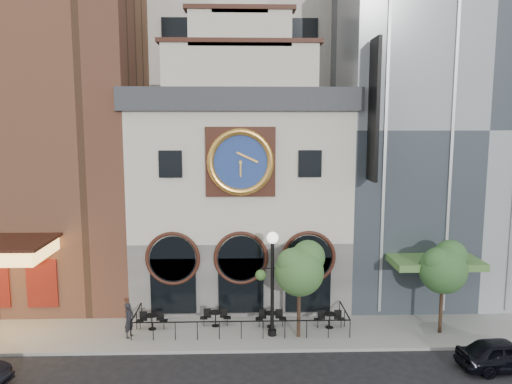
{
  "coord_description": "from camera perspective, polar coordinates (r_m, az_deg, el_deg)",
  "views": [
    {
      "loc": [
        0.02,
        -21.75,
        10.6
      ],
      "look_at": [
        0.86,
        6.0,
        6.68
      ],
      "focal_mm": 35.0,
      "sensor_mm": 36.0,
      "label": 1
    }
  ],
  "objects": [
    {
      "name": "ground",
      "position": [
        24.2,
        -1.69,
        -17.95
      ],
      "size": [
        120.0,
        120.0,
        0.0
      ],
      "primitive_type": "plane",
      "color": "black",
      "rests_on": "ground"
    },
    {
      "name": "sidewalk",
      "position": [
        26.44,
        -1.7,
        -15.43
      ],
      "size": [
        44.0,
        5.0,
        0.15
      ],
      "primitive_type": "cube",
      "color": "gray",
      "rests_on": "ground"
    },
    {
      "name": "clock_building",
      "position": [
        29.83,
        -1.76,
        0.5
      ],
      "size": [
        12.6,
        8.78,
        18.65
      ],
      "color": "#605E5B",
      "rests_on": "ground"
    },
    {
      "name": "theater_building",
      "position": [
        34.33,
        -24.47,
        10.67
      ],
      "size": [
        14.0,
        15.6,
        25.0
      ],
      "color": "brown",
      "rests_on": "ground"
    },
    {
      "name": "retail_building",
      "position": [
        34.29,
        20.64,
        6.76
      ],
      "size": [
        14.0,
        14.4,
        20.0
      ],
      "color": "gray",
      "rests_on": "ground"
    },
    {
      "name": "office_tower",
      "position": [
        42.79,
        -1.85,
        20.72
      ],
      "size": [
        20.0,
        16.0,
        40.0
      ],
      "primitive_type": "cube",
      "color": "beige",
      "rests_on": "ground"
    },
    {
      "name": "cafe_railing",
      "position": [
        26.23,
        -1.7,
        -14.38
      ],
      "size": [
        10.6,
        2.6,
        0.9
      ],
      "primitive_type": null,
      "color": "black",
      "rests_on": "sidewalk"
    },
    {
      "name": "bistro_0",
      "position": [
        26.61,
        -11.81,
        -14.18
      ],
      "size": [
        1.58,
        0.68,
        0.9
      ],
      "color": "black",
      "rests_on": "sidewalk"
    },
    {
      "name": "bistro_1",
      "position": [
        26.53,
        -4.65,
        -14.1
      ],
      "size": [
        1.58,
        0.68,
        0.9
      ],
      "color": "black",
      "rests_on": "sidewalk"
    },
    {
      "name": "bistro_2",
      "position": [
        26.36,
        1.71,
        -14.23
      ],
      "size": [
        1.58,
        0.68,
        0.9
      ],
      "color": "black",
      "rests_on": "sidewalk"
    },
    {
      "name": "bistro_3",
      "position": [
        26.52,
        8.41,
        -14.17
      ],
      "size": [
        1.58,
        0.68,
        0.9
      ],
      "color": "black",
      "rests_on": "sidewalk"
    },
    {
      "name": "car_right",
      "position": [
        24.94,
        26.51,
        -16.29
      ],
      "size": [
        4.1,
        1.89,
        1.36
      ],
      "primitive_type": "imported",
      "rotation": [
        0.0,
        0.0,
        1.64
      ],
      "color": "black",
      "rests_on": "ground"
    },
    {
      "name": "pedestrian",
      "position": [
        25.83,
        -14.29,
        -14.01
      ],
      "size": [
        0.59,
        0.73,
        1.73
      ],
      "primitive_type": "imported",
      "rotation": [
        0.0,
        0.0,
        1.25
      ],
      "color": "black",
      "rests_on": "sidewalk"
    },
    {
      "name": "lamppost",
      "position": [
        24.5,
        1.88,
        -9.13
      ],
      "size": [
        1.67,
        0.57,
        5.21
      ],
      "rotation": [
        0.0,
        0.0,
        0.02
      ],
      "color": "black",
      "rests_on": "sidewalk"
    },
    {
      "name": "tree_left",
      "position": [
        24.38,
        5.07,
        -8.58
      ],
      "size": [
        2.47,
        2.38,
        4.76
      ],
      "color": "#382619",
      "rests_on": "sidewalk"
    },
    {
      "name": "tree_right",
      "position": [
        26.42,
        20.66,
        -7.92
      ],
      "size": [
        2.42,
        2.33,
        4.67
      ],
      "color": "#382619",
      "rests_on": "sidewalk"
    }
  ]
}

